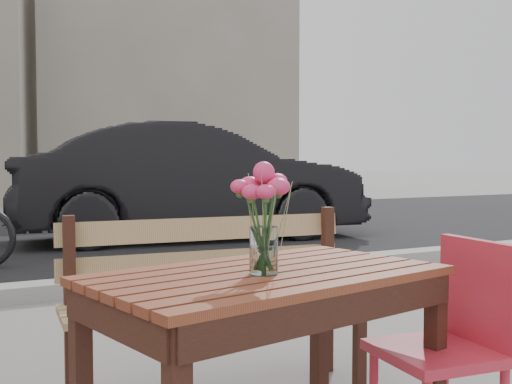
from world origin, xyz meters
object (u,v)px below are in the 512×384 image
at_px(main_vase, 264,204).
at_px(parked_car, 190,182).
at_px(red_chair, 455,334).
at_px(main_table, 267,306).

height_order(main_vase, parked_car, parked_car).
bearing_deg(red_chair, parked_car, 172.61).
xyz_separation_m(main_table, parked_car, (2.09, 5.83, 0.16)).
relative_size(red_chair, main_vase, 2.19).
xyz_separation_m(main_vase, parked_car, (2.12, 5.88, -0.16)).
height_order(main_table, parked_car, parked_car).
relative_size(main_table, parked_car, 0.27).
xyz_separation_m(red_chair, parked_car, (1.47, 6.01, 0.29)).
relative_size(red_chair, parked_car, 0.17).
distance_m(red_chair, main_vase, 0.81).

